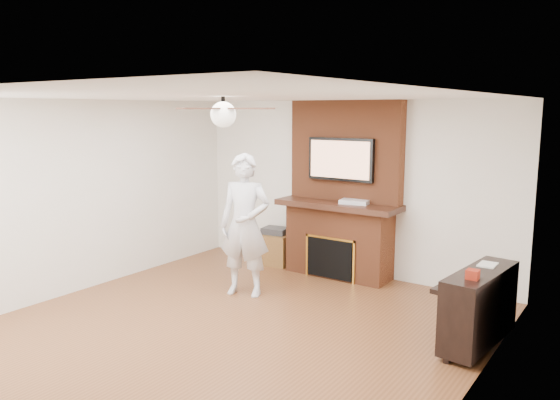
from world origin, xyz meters
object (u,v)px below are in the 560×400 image
Objects in this scene: fireplace at (341,207)px; piano at (479,306)px; person at (245,225)px; side_table at (276,247)px.

piano is (2.31, -1.37, -0.57)m from fireplace.
person is 1.48× the size of piano.
person is at bearing -172.00° from piano.
side_table is (-0.50, 1.39, -0.65)m from person.
piano is at bearing -16.18° from person.
person is 2.95m from piano.
fireplace is 2.74m from piano.
person is 3.22× the size of side_table.
fireplace is 2.02× the size of piano.
fireplace is 4.40× the size of side_table.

